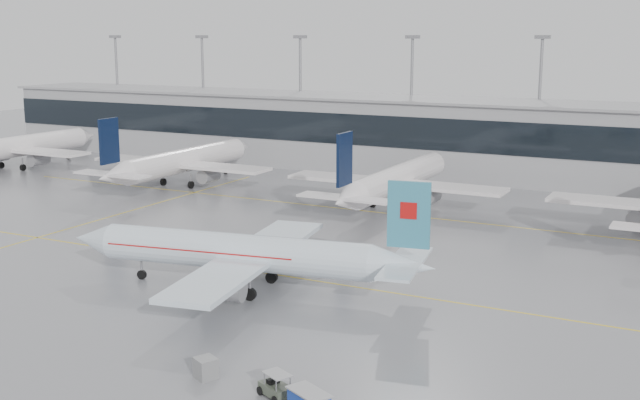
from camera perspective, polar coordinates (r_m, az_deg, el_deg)
The scene contains 14 objects.
ground at distance 78.09m, azimuth -4.06°, elevation -5.18°, with size 320.00×320.00×0.00m, color gray.
taxi_line_main at distance 78.09m, azimuth -4.06°, elevation -5.17°, with size 120.00×0.25×0.01m, color gold.
taxi_line_north at distance 104.04m, azimuth 4.55°, elevation -0.92°, with size 120.00×0.25×0.01m, color gold.
taxi_line_cross at distance 107.15m, azimuth -13.65°, elevation -0.85°, with size 0.25×60.00×0.01m, color gold.
terminal at distance 132.72m, azimuth 9.97°, elevation 4.29°, with size 180.00×15.00×12.00m, color gray.
terminal_glass at distance 125.40m, azimuth 8.96°, elevation 4.59°, with size 180.00×0.20×5.00m, color black.
terminal_roof at distance 132.09m, azimuth 10.07°, elevation 6.96°, with size 182.00×16.00×0.40m, color gray.
light_masts at distance 137.73m, azimuth 10.84°, elevation 7.59°, with size 156.40×1.00×22.60m.
air_canada_jet at distance 72.03m, azimuth -5.13°, elevation -3.83°, with size 34.82×27.70×10.77m.
parked_jet_a at distance 147.46m, azimuth -20.80°, elevation 3.53°, with size 29.64×36.96×11.72m.
parked_jet_b at distance 123.84m, azimuth -9.85°, elevation 2.71°, with size 29.64×36.96×11.72m.
parked_jet_c at distance 106.66m, azimuth 5.35°, elevation 1.41°, with size 29.64×36.96×11.72m.
baggage_tug at distance 52.20m, azimuth -3.17°, elevation -13.24°, with size 3.44×2.30×1.68m.
gse_unit at distance 55.31m, azimuth -8.12°, elevation -11.74°, with size 1.41×1.31×1.41m, color gray.
Camera 1 is at (39.07, -63.75, 22.52)m, focal length 45.00 mm.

